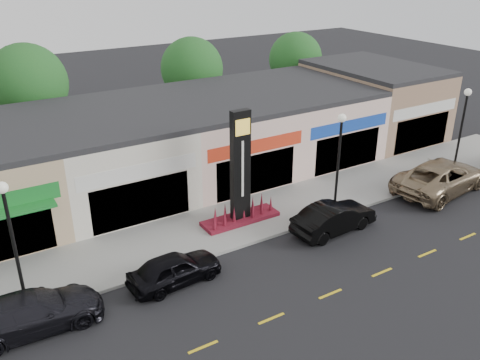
% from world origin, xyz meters
% --- Properties ---
extents(ground, '(120.00, 120.00, 0.00)m').
position_xyz_m(ground, '(0.00, 0.00, 0.00)').
color(ground, black).
rests_on(ground, ground).
extents(sidewalk, '(52.00, 4.30, 0.15)m').
position_xyz_m(sidewalk, '(0.00, 4.35, 0.07)').
color(sidewalk, gray).
rests_on(sidewalk, ground).
extents(curb, '(52.00, 0.20, 0.15)m').
position_xyz_m(curb, '(0.00, 2.10, 0.07)').
color(curb, gray).
rests_on(curb, ground).
extents(shop_cream, '(7.00, 10.01, 4.80)m').
position_xyz_m(shop_cream, '(-1.50, 11.47, 2.40)').
color(shop_cream, beige).
rests_on(shop_cream, ground).
extents(shop_pink_w, '(7.00, 10.01, 4.80)m').
position_xyz_m(shop_pink_w, '(5.50, 11.47, 2.40)').
color(shop_pink_w, beige).
rests_on(shop_pink_w, ground).
extents(shop_pink_e, '(7.00, 10.01, 4.80)m').
position_xyz_m(shop_pink_e, '(12.50, 11.47, 2.40)').
color(shop_pink_e, beige).
rests_on(shop_pink_e, ground).
extents(shop_tan, '(7.00, 10.01, 5.30)m').
position_xyz_m(shop_tan, '(19.50, 11.48, 2.65)').
color(shop_tan, '#7D5C48').
rests_on(shop_tan, ground).
extents(tree_rear_west, '(5.20, 5.20, 7.83)m').
position_xyz_m(tree_rear_west, '(-4.00, 19.50, 5.22)').
color(tree_rear_west, '#382619').
rests_on(tree_rear_west, ground).
extents(tree_rear_mid, '(4.80, 4.80, 7.29)m').
position_xyz_m(tree_rear_mid, '(8.00, 19.50, 4.88)').
color(tree_rear_mid, '#382619').
rests_on(tree_rear_mid, ground).
extents(tree_rear_east, '(4.60, 4.60, 6.94)m').
position_xyz_m(tree_rear_east, '(18.00, 19.50, 4.63)').
color(tree_rear_east, '#382619').
rests_on(tree_rear_east, ground).
extents(lamp_west_near, '(0.44, 0.44, 5.47)m').
position_xyz_m(lamp_west_near, '(-8.00, 2.50, 3.48)').
color(lamp_west_near, black).
rests_on(lamp_west_near, sidewalk).
extents(lamp_east_near, '(0.44, 0.44, 5.47)m').
position_xyz_m(lamp_east_near, '(8.00, 2.50, 3.48)').
color(lamp_east_near, black).
rests_on(lamp_east_near, sidewalk).
extents(lamp_east_far, '(0.44, 0.44, 5.47)m').
position_xyz_m(lamp_east_far, '(18.00, 2.50, 3.48)').
color(lamp_east_far, black).
rests_on(lamp_east_far, sidewalk).
extents(pylon_sign, '(4.20, 1.30, 6.00)m').
position_xyz_m(pylon_sign, '(3.00, 4.20, 2.27)').
color(pylon_sign, '#5A0F1C').
rests_on(pylon_sign, sidewalk).
extents(car_dark_sedan, '(2.34, 5.32, 1.52)m').
position_xyz_m(car_dark_sedan, '(-7.98, 1.22, 0.76)').
color(car_dark_sedan, black).
rests_on(car_dark_sedan, ground).
extents(car_black_sedan, '(1.95, 4.22, 1.40)m').
position_xyz_m(car_black_sedan, '(-2.18, 1.12, 0.70)').
color(car_black_sedan, black).
rests_on(car_black_sedan, ground).
extents(car_black_conv, '(1.90, 4.74, 1.53)m').
position_xyz_m(car_black_conv, '(6.60, 0.98, 0.77)').
color(car_black_conv, black).
rests_on(car_black_conv, ground).
extents(car_gold_suv, '(3.97, 7.05, 1.86)m').
position_xyz_m(car_gold_suv, '(15.18, 1.35, 0.93)').
color(car_gold_suv, '#917B5C').
rests_on(car_gold_suv, ground).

